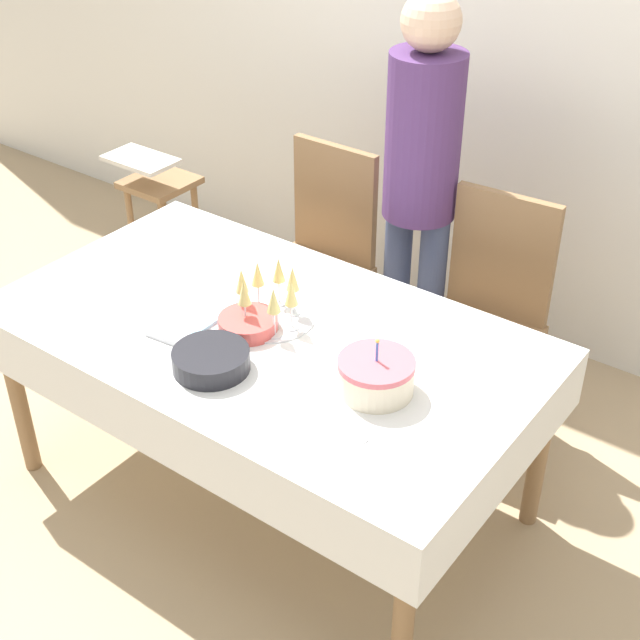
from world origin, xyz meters
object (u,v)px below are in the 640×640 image
object	(u,v)px
plate_stack_main	(211,360)
person_standing	(421,168)
dining_chair_far_left	(319,250)
dining_chair_far_right	(486,310)
high_chair	(158,197)
birthday_cake	(376,376)
champagne_tray	(269,295)
plate_stack_dessert	(248,324)

from	to	relation	value
plate_stack_main	person_standing	world-z (taller)	person_standing
dining_chair_far_left	dining_chair_far_right	bearing A→B (deg)	-0.02
dining_chair_far_right	high_chair	world-z (taller)	dining_chair_far_right
dining_chair_far_left	birthday_cake	bearing A→B (deg)	-45.95
dining_chair_far_right	champagne_tray	xyz separation A→B (m)	(-0.41, -0.77, 0.30)
dining_chair_far_left	person_standing	xyz separation A→B (m)	(0.42, 0.07, 0.46)
dining_chair_far_left	plate_stack_main	bearing A→B (deg)	-69.78
plate_stack_dessert	person_standing	world-z (taller)	person_standing
plate_stack_main	person_standing	distance (m)	1.17
dining_chair_far_left	high_chair	distance (m)	0.96
dining_chair_far_left	champagne_tray	distance (m)	0.91
dining_chair_far_right	plate_stack_main	bearing A→B (deg)	-109.16
dining_chair_far_right	champagne_tray	world-z (taller)	dining_chair_far_right
dining_chair_far_left	plate_stack_dessert	distance (m)	0.96
dining_chair_far_left	plate_stack_dessert	world-z (taller)	dining_chair_far_left
plate_stack_dessert	high_chair	bearing A→B (deg)	146.46
dining_chair_far_right	champagne_tray	distance (m)	0.92
plate_stack_main	high_chair	size ratio (longest dim) A/B	0.33
birthday_cake	champagne_tray	bearing A→B (deg)	167.06
champagne_tray	plate_stack_dessert	distance (m)	0.11
dining_chair_far_right	birthday_cake	xyz separation A→B (m)	(0.08, -0.89, 0.26)
plate_stack_main	birthday_cake	bearing A→B (deg)	23.91
dining_chair_far_right	person_standing	bearing A→B (deg)	169.47
dining_chair_far_right	plate_stack_dessert	size ratio (longest dim) A/B	4.92
birthday_cake	dining_chair_far_right	bearing A→B (deg)	95.04
dining_chair_far_right	champagne_tray	size ratio (longest dim) A/B	3.21
high_chair	person_standing	bearing A→B (deg)	2.53
plate_stack_main	plate_stack_dessert	xyz separation A→B (m)	(-0.04, 0.22, -0.01)
birthday_cake	champagne_tray	distance (m)	0.50
person_standing	high_chair	size ratio (longest dim) A/B	2.27
dining_chair_far_left	person_standing	world-z (taller)	person_standing
person_standing	high_chair	xyz separation A→B (m)	(-1.38, -0.06, -0.49)
champagne_tray	birthday_cake	bearing A→B (deg)	-12.94
plate_stack_main	high_chair	world-z (taller)	plate_stack_main
dining_chair_far_right	birthday_cake	world-z (taller)	dining_chair_far_right
plate_stack_main	high_chair	bearing A→B (deg)	141.15
plate_stack_dessert	person_standing	distance (m)	0.96
dining_chair_far_right	plate_stack_main	world-z (taller)	dining_chair_far_right
dining_chair_far_left	person_standing	distance (m)	0.63
high_chair	plate_stack_dessert	bearing A→B (deg)	-33.54
birthday_cake	person_standing	distance (m)	1.06
plate_stack_main	high_chair	xyz separation A→B (m)	(-1.36, 1.09, -0.27)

